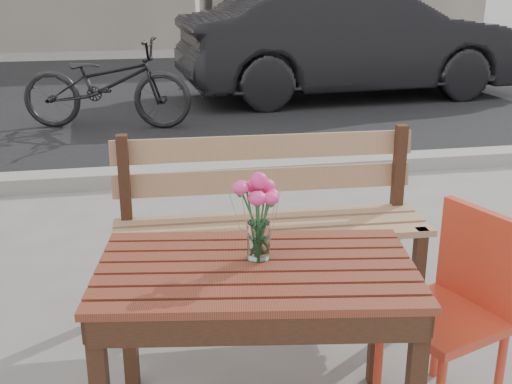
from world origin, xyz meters
The scene contains 7 objects.
street centered at (0.00, 5.06, 0.03)m, with size 30.00×8.12×0.12m.
main_table centered at (-0.04, -0.11, 0.57)m, with size 1.19×0.81×0.68m.
main_bench centered at (0.20, 0.81, 0.57)m, with size 1.53×0.51×0.94m.
red_chair centered at (0.75, -0.09, 0.47)m, with size 0.51×0.51×0.80m.
main_vase centered at (-0.02, -0.05, 0.88)m, with size 0.17×0.17×0.32m.
parked_car centered at (2.51, 6.38, 0.76)m, with size 1.61×4.61×1.52m, color black.
bicycle centered at (-0.72, 5.07, 0.49)m, with size 0.65×1.85×0.97m, color black.
Camera 1 is at (-0.41, -2.09, 1.65)m, focal length 45.00 mm.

